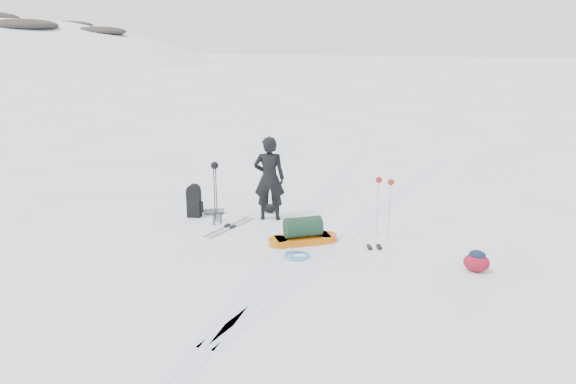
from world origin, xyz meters
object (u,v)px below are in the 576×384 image
expedition_rucksack (197,202)px  ski_poles_black (215,173)px  skier (269,178)px  pulk_sled (303,233)px

expedition_rucksack → ski_poles_black: ski_poles_black is taller
skier → ski_poles_black: skier is taller
expedition_rucksack → ski_poles_black: (0.61, -0.17, 0.81)m
expedition_rucksack → skier: bearing=1.5°
skier → pulk_sled: size_ratio=1.37×
pulk_sled → skier: bearing=100.1°
skier → pulk_sled: skier is taller
pulk_sled → ski_poles_black: 2.65m
pulk_sled → ski_poles_black: size_ratio=1.01×
skier → ski_poles_black: bearing=10.6°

